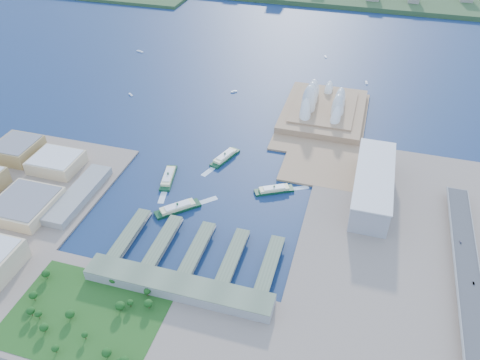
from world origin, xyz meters
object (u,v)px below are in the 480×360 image
(toaster_building, at_px, (373,185))
(ferry_b, at_px, (225,156))
(ferry_a, at_px, (168,176))
(ferry_c, at_px, (178,207))
(opera_house, at_px, (325,98))
(ferry_d, at_px, (274,189))
(car_b, at_px, (474,283))
(car_c, at_px, (461,242))

(toaster_building, xyz_separation_m, ferry_b, (-208.11, 30.74, -15.24))
(toaster_building, bearing_deg, ferry_a, -172.03)
(ferry_b, height_order, ferry_c, ferry_c)
(ferry_a, height_order, ferry_b, ferry_a)
(ferry_a, distance_m, ferry_b, 90.36)
(toaster_building, relative_size, ferry_c, 2.64)
(opera_house, bearing_deg, ferry_d, -98.35)
(car_b, bearing_deg, ferry_c, -6.25)
(opera_house, xyz_separation_m, ferry_d, (-32.83, -223.56, -27.09))
(car_b, xyz_separation_m, car_c, (-8.00, 58.76, -0.04))
(opera_house, bearing_deg, car_c, -54.97)
(ferry_d, xyz_separation_m, car_b, (231.83, -107.72, 10.59))
(ferry_d, bearing_deg, ferry_b, 29.28)
(toaster_building, xyz_separation_m, car_c, (101.00, -72.52, -5.03))
(car_b, bearing_deg, opera_house, -59.01)
(toaster_building, bearing_deg, opera_house, 114.23)
(ferry_d, xyz_separation_m, car_c, (223.83, -48.96, 10.55))
(car_c, bearing_deg, ferry_a, -5.44)
(car_b, bearing_deg, ferry_a, -14.00)
(opera_house, height_order, car_c, opera_house)
(ferry_d, height_order, car_c, car_c)
(ferry_b, xyz_separation_m, ferry_c, (-22.36, -124.83, 0.29))
(ferry_c, bearing_deg, ferry_b, -53.82)
(car_b, distance_m, car_c, 59.30)
(opera_house, relative_size, ferry_d, 3.46)
(opera_house, xyz_separation_m, toaster_building, (90.00, -200.00, -11.50))
(car_c, bearing_deg, car_b, 97.75)
(car_b, bearing_deg, ferry_d, -24.92)
(opera_house, distance_m, car_c, 333.20)
(toaster_building, distance_m, ferry_a, 270.44)
(opera_house, bearing_deg, ferry_a, -126.76)
(ferry_b, relative_size, ferry_c, 0.95)
(opera_house, height_order, ferry_c, opera_house)
(ferry_a, distance_m, car_b, 388.05)
(ferry_a, relative_size, car_b, 14.16)
(ferry_a, relative_size, car_c, 13.23)
(ferry_c, height_order, car_c, car_c)
(ferry_d, bearing_deg, toaster_building, -107.37)
(opera_house, relative_size, car_c, 42.30)
(ferry_c, bearing_deg, opera_house, -69.19)
(toaster_building, relative_size, car_b, 38.98)
(ferry_a, relative_size, ferry_c, 0.96)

